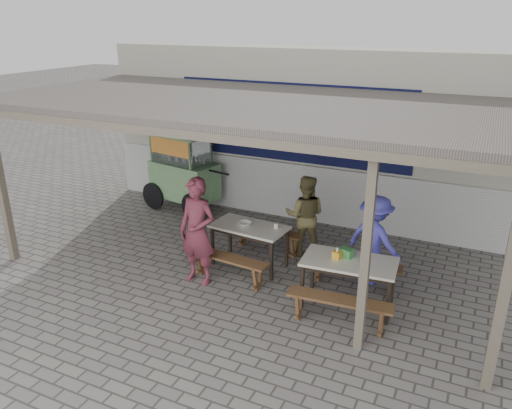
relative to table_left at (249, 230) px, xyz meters
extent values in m
plane|color=slate|center=(-0.05, -0.56, -0.67)|extent=(60.00, 60.00, 0.00)
cube|color=#B1AF9E|center=(-0.05, 3.04, 1.08)|extent=(9.00, 1.20, 3.50)
cube|color=silver|center=(-0.05, 2.41, -0.07)|extent=(9.00, 0.10, 1.20)
cube|color=#0D1041|center=(-0.25, 2.42, 1.38)|extent=(5.00, 0.03, 1.60)
cube|color=#5D5350|center=(-0.05, 0.44, 2.08)|extent=(9.00, 4.20, 0.12)
cube|color=#6B6051|center=(-0.05, -1.61, 1.98)|extent=(9.00, 0.12, 0.12)
cube|color=#6B6051|center=(-3.95, -1.56, 0.68)|extent=(0.12, 0.12, 2.70)
cube|color=#6B6051|center=(3.85, -1.56, 0.68)|extent=(0.12, 0.12, 2.70)
cube|color=#6B6051|center=(2.30, -1.46, 0.68)|extent=(0.11, 0.11, 2.70)
cube|color=beige|center=(0.00, 0.00, 0.06)|extent=(1.33, 0.78, 0.04)
cube|color=black|center=(0.00, 0.00, 0.00)|extent=(1.22, 0.67, 0.06)
cube|color=black|center=(-0.60, -0.23, -0.31)|extent=(0.05, 0.05, 0.71)
cube|color=black|center=(0.55, -0.32, -0.31)|extent=(0.05, 0.05, 0.71)
cube|color=black|center=(-0.55, 0.32, -0.31)|extent=(0.05, 0.05, 0.71)
cube|color=black|center=(0.60, 0.23, -0.31)|extent=(0.05, 0.05, 0.71)
cube|color=brown|center=(-0.05, -0.66, -0.24)|extent=(1.39, 0.39, 0.04)
cube|color=brown|center=(-0.59, -0.61, -0.46)|extent=(0.07, 0.28, 0.41)
cube|color=brown|center=(0.48, -0.70, -0.46)|extent=(0.07, 0.28, 0.41)
cube|color=brown|center=(0.05, 0.66, -0.24)|extent=(1.39, 0.39, 0.04)
cube|color=brown|center=(-0.48, 0.70, -0.46)|extent=(0.07, 0.28, 0.41)
cube|color=brown|center=(0.59, 0.61, -0.46)|extent=(0.07, 0.28, 0.41)
cube|color=beige|center=(1.89, -0.53, 0.06)|extent=(1.41, 0.84, 0.04)
cube|color=black|center=(1.89, -0.53, 0.00)|extent=(1.30, 0.73, 0.06)
cube|color=black|center=(1.29, -0.89, -0.31)|extent=(0.05, 0.05, 0.71)
cube|color=black|center=(2.53, -0.79, -0.31)|extent=(0.05, 0.05, 0.71)
cube|color=black|center=(1.24, -0.27, -0.31)|extent=(0.05, 0.05, 0.71)
cube|color=black|center=(2.48, -0.18, -0.31)|extent=(0.05, 0.05, 0.71)
cube|color=brown|center=(1.93, -1.12, -0.24)|extent=(1.48, 0.39, 0.04)
cube|color=brown|center=(1.35, -1.17, -0.46)|extent=(0.07, 0.28, 0.41)
cube|color=brown|center=(2.51, -1.08, -0.46)|extent=(0.07, 0.28, 0.41)
cube|color=brown|center=(1.84, 0.06, -0.24)|extent=(1.48, 0.39, 0.04)
cube|color=brown|center=(1.26, 0.02, -0.46)|extent=(0.07, 0.28, 0.41)
cube|color=brown|center=(2.42, 0.11, -0.46)|extent=(0.07, 0.28, 0.41)
cube|color=#719F6A|center=(-2.49, 1.84, 0.04)|extent=(1.59, 1.02, 0.76)
cube|color=#719F6A|center=(-2.49, 1.84, -0.36)|extent=(1.53, 0.96, 0.05)
cylinder|color=black|center=(-3.16, 1.54, -0.36)|extent=(0.61, 0.16, 0.61)
cylinder|color=black|center=(-1.97, 1.32, -0.36)|extent=(0.61, 0.16, 0.61)
cube|color=silver|center=(-2.54, 1.85, 0.73)|extent=(1.30, 0.86, 0.60)
cube|color=#719F6A|center=(-2.54, 1.85, 1.03)|extent=(1.35, 0.91, 0.04)
cube|color=#D26331|center=(-2.61, 1.50, 0.83)|extent=(1.08, 0.22, 0.35)
cylinder|color=black|center=(-1.63, 1.68, 0.37)|extent=(0.76, 0.18, 0.04)
imported|color=maroon|center=(-0.51, -0.84, 0.22)|extent=(0.68, 0.47, 1.77)
imported|color=brown|center=(0.70, 0.84, 0.08)|extent=(0.84, 0.72, 1.50)
imported|color=#4543B6|center=(2.05, 0.36, 0.07)|extent=(1.10, 0.88, 1.48)
cube|color=orange|center=(1.69, -0.54, 0.14)|extent=(0.14, 0.14, 0.12)
cube|color=#367A3B|center=(1.80, -0.44, 0.15)|extent=(0.23, 0.19, 0.13)
cylinder|color=beige|center=(0.45, 0.10, 0.12)|extent=(0.08, 0.08, 0.09)
imported|color=white|center=(-0.09, 0.00, 0.11)|extent=(0.29, 0.29, 0.05)
camera|label=1|loc=(3.42, -6.99, 3.41)|focal=35.00mm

